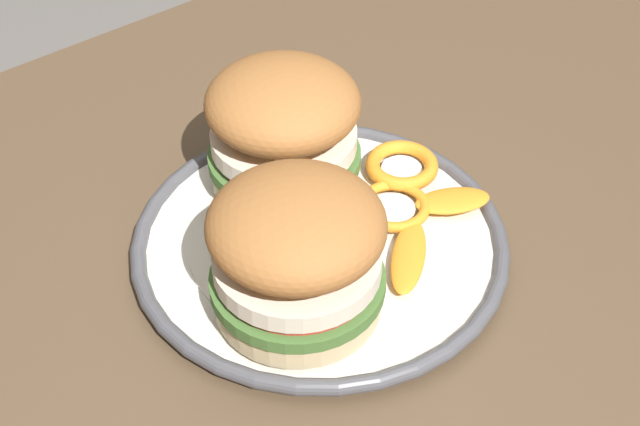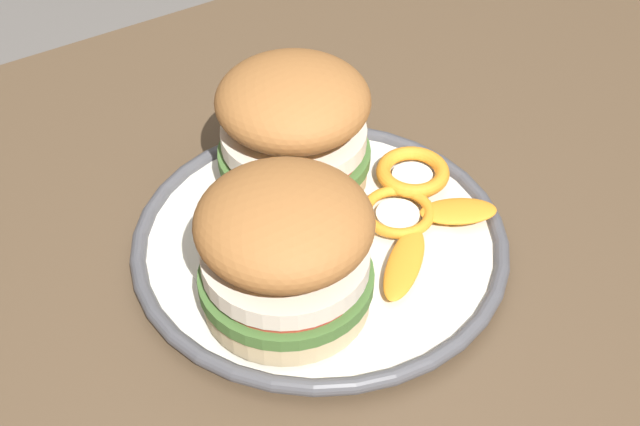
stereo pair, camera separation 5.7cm
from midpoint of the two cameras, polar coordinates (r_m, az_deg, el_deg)
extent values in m
cube|color=brown|center=(0.70, 2.80, -4.30)|extent=(1.47, 0.85, 0.03)
cube|color=brown|center=(1.52, 12.67, 5.35)|extent=(0.06, 0.06, 0.74)
cylinder|color=silver|center=(0.69, -2.36, -2.16)|extent=(0.26, 0.26, 0.01)
torus|color=#4C4C51|center=(0.69, -2.37, -1.80)|extent=(0.28, 0.28, 0.01)
cylinder|color=silver|center=(0.69, -2.37, -1.74)|extent=(0.20, 0.20, 0.00)
cylinder|color=beige|center=(0.63, -3.96, -5.11)|extent=(0.11, 0.11, 0.02)
cylinder|color=#477033|center=(0.62, -4.02, -4.25)|extent=(0.12, 0.12, 0.01)
cylinder|color=#BC3828|center=(0.62, -4.06, -3.74)|extent=(0.10, 0.10, 0.01)
cylinder|color=silver|center=(0.61, -4.10, -3.09)|extent=(0.11, 0.11, 0.01)
ellipsoid|color=#A36633|center=(0.59, -4.26, -0.84)|extent=(0.16, 0.16, 0.05)
cylinder|color=beige|center=(0.73, -4.42, 2.54)|extent=(0.11, 0.11, 0.02)
cylinder|color=#477033|center=(0.72, -4.48, 3.39)|extent=(0.12, 0.12, 0.01)
cylinder|color=#BC3828|center=(0.71, -4.51, 3.89)|extent=(0.10, 0.10, 0.01)
cylinder|color=silver|center=(0.71, -4.55, 4.52)|extent=(0.11, 0.11, 0.01)
ellipsoid|color=#A36633|center=(0.69, -4.70, 6.68)|extent=(0.15, 0.15, 0.05)
torus|color=orange|center=(0.70, 2.23, 0.35)|extent=(0.06, 0.06, 0.01)
cylinder|color=#F4E5C6|center=(0.70, 2.22, 0.19)|extent=(0.03, 0.03, 0.00)
ellipsoid|color=orange|center=(0.66, 3.00, -2.77)|extent=(0.07, 0.07, 0.01)
ellipsoid|color=orange|center=(0.71, 5.86, 0.67)|extent=(0.07, 0.05, 0.01)
torus|color=orange|center=(0.74, 2.84, 2.85)|extent=(0.07, 0.07, 0.01)
cylinder|color=#F4E5C6|center=(0.74, 2.83, 2.59)|extent=(0.03, 0.03, 0.00)
camera|label=1|loc=(0.03, -92.44, -2.25)|focal=52.21mm
camera|label=2|loc=(0.03, 87.56, 2.25)|focal=52.21mm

